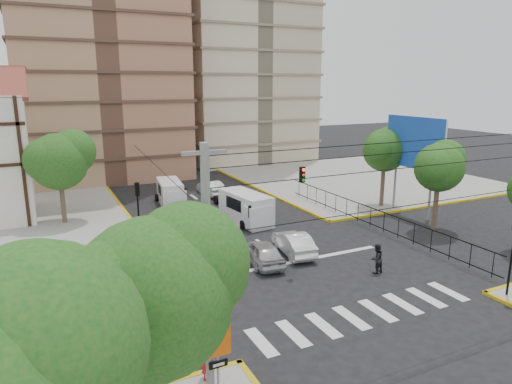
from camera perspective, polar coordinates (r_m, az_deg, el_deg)
ground at (r=27.77m, az=5.51°, el=-9.64°), size 160.00×160.00×0.00m
sidewalk_ne at (r=54.57m, az=12.57°, el=1.70°), size 26.00×26.00×0.15m
crosswalk_stripes at (r=23.38m, az=13.43°, el=-14.61°), size 12.00×2.40×0.01m
stop_line at (r=28.72m, az=4.25°, el=-8.80°), size 13.00×0.40×0.01m
park_fence at (r=36.21m, az=14.03°, el=-4.43°), size 0.10×22.50×1.66m
billboard at (r=39.66m, az=19.23°, el=5.65°), size 0.36×6.20×8.10m
tree_sw_near at (r=13.25m, az=-12.48°, el=-11.81°), size 5.63×4.60×7.57m
tree_park_a at (r=36.10m, az=22.01°, el=3.13°), size 4.41×3.60×6.83m
tree_park_c at (r=41.66m, az=15.88°, el=5.30°), size 4.65×3.80×7.25m
tree_tudor at (r=38.19m, az=-23.31°, el=3.84°), size 5.39×4.40×7.43m
traffic_light_nw at (r=31.04m, az=-14.55°, el=-1.45°), size 0.28×0.22×4.40m
traffic_light_hanging at (r=24.37m, az=8.30°, el=1.57°), size 18.00×9.12×0.92m
utility_pole_sw at (r=14.80m, az=-6.04°, el=-10.92°), size 1.40×0.28×9.00m
district_sign at (r=15.75m, az=-4.79°, el=-18.82°), size 0.90×0.12×3.20m
van_right_lane at (r=36.16m, az=-1.10°, el=-2.11°), size 2.71×5.55×2.40m
van_left_lane at (r=42.46m, az=-10.60°, el=-0.16°), size 2.47×5.01×2.16m
car_silver_front_left at (r=28.26m, az=0.79°, el=-7.55°), size 2.25×4.50×1.47m
car_white_front_right at (r=29.96m, az=4.73°, el=-6.36°), size 2.23×4.65×1.47m
car_grey_mid_left at (r=32.80m, az=-5.63°, el=-4.75°), size 2.34×4.78×1.31m
car_silver_rear_left at (r=37.62m, az=-9.00°, el=-2.32°), size 2.72×5.39×1.50m
car_darkgrey_mid_right at (r=41.33m, az=-3.31°, el=-0.86°), size 2.24×4.16×1.34m
car_white_rear_right at (r=45.63m, az=-5.63°, el=0.52°), size 1.71×4.39×1.43m
pedestrian_sw_corner at (r=17.97m, az=-6.22°, el=-19.89°), size 0.68×0.74×1.70m
pedestrian_crosswalk at (r=27.79m, az=14.83°, el=-8.06°), size 0.96×0.81×1.77m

